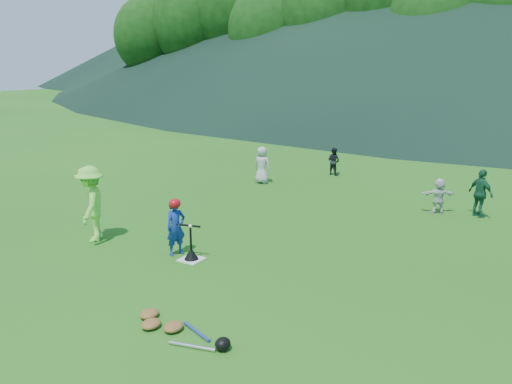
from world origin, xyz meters
TOP-DOWN VIEW (x-y plane):
  - ground at (0.00, 0.00)m, footprint 120.00×120.00m
  - home_plate at (0.00, 0.00)m, footprint 0.45×0.45m
  - baseball at (0.00, 0.00)m, footprint 0.08×0.08m
  - batter_child at (-0.46, 0.07)m, footprint 0.42×0.51m
  - adult_coach at (-2.64, -0.29)m, footprint 1.20×1.28m
  - fielder_a at (-2.31, 6.51)m, footprint 0.61×0.41m
  - fielder_b at (-0.79, 8.97)m, footprint 0.54×0.46m
  - fielder_c at (4.52, 6.37)m, footprint 0.80×0.68m
  - fielder_d at (3.52, 6.13)m, footprint 0.92×0.71m
  - batting_tee at (0.00, 0.00)m, footprint 0.30×0.30m
  - batter_gear at (-0.44, 0.07)m, footprint 0.73×0.26m
  - equipment_pile at (1.57, -2.34)m, footprint 1.80×0.61m
  - outfield_fence at (0.00, 28.00)m, footprint 70.07×0.08m
  - tree_line at (0.20, 33.83)m, footprint 70.04×11.40m

SIDE VIEW (x-z plane):
  - ground at x=0.00m, z-range 0.00..0.00m
  - home_plate at x=0.00m, z-range 0.00..0.02m
  - equipment_pile at x=1.57m, z-range -0.03..0.16m
  - batting_tee at x=0.00m, z-range -0.21..0.47m
  - fielder_d at x=3.52m, z-range 0.00..0.97m
  - fielder_b at x=-0.79m, z-range 0.00..1.00m
  - batter_child at x=-0.46m, z-range 0.00..1.21m
  - fielder_a at x=-2.31m, z-range 0.00..1.24m
  - fielder_c at x=4.52m, z-range 0.00..1.28m
  - outfield_fence at x=0.00m, z-range 0.03..1.36m
  - baseball at x=0.00m, z-range 0.70..0.78m
  - adult_coach at x=-2.64m, z-range 0.00..1.74m
  - batter_gear at x=-0.44m, z-range 0.81..1.37m
  - tree_line at x=0.20m, z-range 0.80..15.62m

